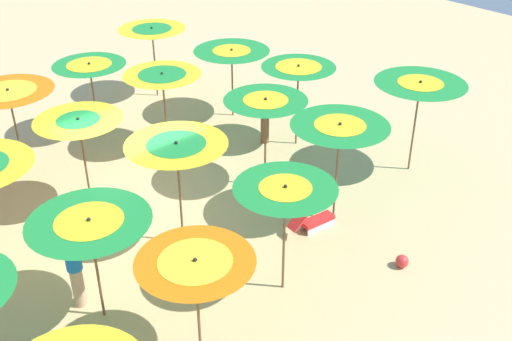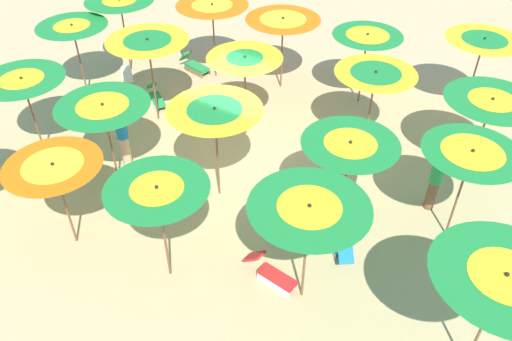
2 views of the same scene
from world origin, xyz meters
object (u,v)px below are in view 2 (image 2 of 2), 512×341
(beach_umbrella_8, at_px, (350,150))
(beach_umbrella_18, at_px, (367,41))
(beach_umbrella_3, at_px, (309,215))
(beach_umbrella_10, at_px, (73,32))
(beach_umbrella_13, at_px, (375,78))
(beach_umbrella_14, at_px, (491,106))
(beach_umbrella_16, at_px, (212,10))
(beach_umbrella_1, at_px, (55,172))
(lounger_1, at_px, (273,274))
(beach_umbrella_4, at_px, (503,282))
(beach_umbrella_15, at_px, (120,7))
(beach_umbrella_7, at_px, (215,116))
(lounger_4, at_px, (127,74))
(lounger_2, at_px, (157,98))
(beach_umbrella_9, at_px, (471,158))
(lounger_0, at_px, (340,241))
(beach_umbrella_6, at_px, (104,113))
(beach_umbrella_17, at_px, (283,24))
(beach_umbrella_19, at_px, (483,45))
(lounger_3, at_px, (195,66))
(beachgoer_1, at_px, (436,178))
(beach_umbrella_2, at_px, (158,197))
(beach_umbrella_12, at_px, (245,63))
(beach_umbrella_11, at_px, (148,47))
(beachgoer_0, at_px, (122,133))

(beach_umbrella_8, xyz_separation_m, beach_umbrella_18, (-1.85, 5.21, -0.17))
(beach_umbrella_3, xyz_separation_m, beach_umbrella_10, (-9.53, 3.20, -0.17))
(beach_umbrella_13, distance_m, beach_umbrella_14, 2.78)
(beach_umbrella_16, bearing_deg, beach_umbrella_18, 13.22)
(beach_umbrella_1, height_order, lounger_1, beach_umbrella_1)
(beach_umbrella_4, distance_m, beach_umbrella_15, 13.49)
(beach_umbrella_8, height_order, beach_umbrella_10, beach_umbrella_8)
(beach_umbrella_7, relative_size, beach_umbrella_16, 1.00)
(beach_umbrella_1, bearing_deg, lounger_4, 124.69)
(beach_umbrella_8, distance_m, beach_umbrella_18, 5.53)
(beach_umbrella_18, bearing_deg, lounger_2, -145.83)
(beach_umbrella_8, distance_m, beach_umbrella_16, 7.69)
(beach_umbrella_9, distance_m, lounger_0, 3.16)
(beach_umbrella_16, bearing_deg, beach_umbrella_6, -79.36)
(lounger_1, bearing_deg, beach_umbrella_3, 7.04)
(beach_umbrella_6, bearing_deg, beach_umbrella_17, 79.84)
(lounger_1, xyz_separation_m, lounger_4, (-8.32, 4.48, 0.01))
(beach_umbrella_14, bearing_deg, beach_umbrella_19, 108.19)
(lounger_3, height_order, lounger_4, lounger_4)
(beachgoer_1, bearing_deg, beach_umbrella_8, -60.64)
(beach_umbrella_2, xyz_separation_m, beach_umbrella_7, (-0.61, 2.58, 0.11))
(beach_umbrella_12, xyz_separation_m, lounger_3, (-3.41, 2.07, -1.97))
(beach_umbrella_14, bearing_deg, lounger_3, 178.12)
(beach_umbrella_1, xyz_separation_m, lounger_1, (4.24, 1.41, -1.78))
(beachgoer_1, bearing_deg, beach_umbrella_4, 8.11)
(beach_umbrella_10, bearing_deg, beach_umbrella_8, -6.44)
(lounger_4, bearing_deg, beach_umbrella_11, -167.63)
(beach_umbrella_14, distance_m, beach_umbrella_16, 8.47)
(beach_umbrella_4, height_order, beach_umbrella_12, beach_umbrella_4)
(beach_umbrella_18, height_order, beach_umbrella_19, beach_umbrella_19)
(beach_umbrella_14, bearing_deg, beach_umbrella_11, -162.78)
(beach_umbrella_14, xyz_separation_m, lounger_0, (-1.67, -4.29, -1.73))
(beach_umbrella_10, distance_m, beach_umbrella_15, 1.89)
(lounger_3, bearing_deg, beach_umbrella_18, 23.54)
(beach_umbrella_10, distance_m, beachgoer_1, 10.90)
(beach_umbrella_7, xyz_separation_m, beachgoer_0, (-2.68, -0.38, -1.26))
(beach_umbrella_7, xyz_separation_m, beach_umbrella_8, (2.95, 0.58, -0.09))
(lounger_3, bearing_deg, beach_umbrella_2, -44.62)
(beach_umbrella_4, relative_size, lounger_1, 2.04)
(beach_umbrella_6, relative_size, beach_umbrella_13, 0.98)
(beach_umbrella_6, bearing_deg, beach_umbrella_13, 45.49)
(beach_umbrella_10, xyz_separation_m, beach_umbrella_14, (11.27, 2.65, -0.10))
(beach_umbrella_4, relative_size, beach_umbrella_9, 1.06)
(beach_umbrella_6, height_order, lounger_4, beach_umbrella_6)
(beach_umbrella_16, distance_m, lounger_1, 8.96)
(beach_umbrella_3, height_order, beach_umbrella_8, beach_umbrella_3)
(lounger_2, bearing_deg, beach_umbrella_18, 67.39)
(beach_umbrella_12, relative_size, beach_umbrella_13, 1.05)
(beach_umbrella_1, bearing_deg, beachgoer_1, 40.45)
(beach_umbrella_11, height_order, beach_umbrella_19, beach_umbrella_11)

